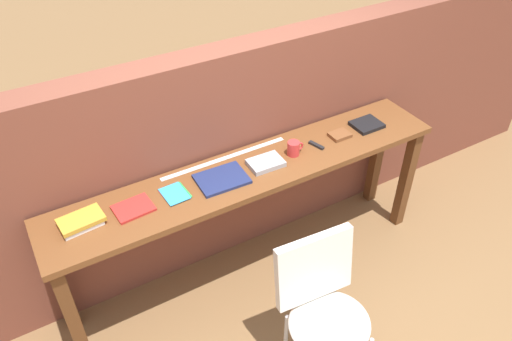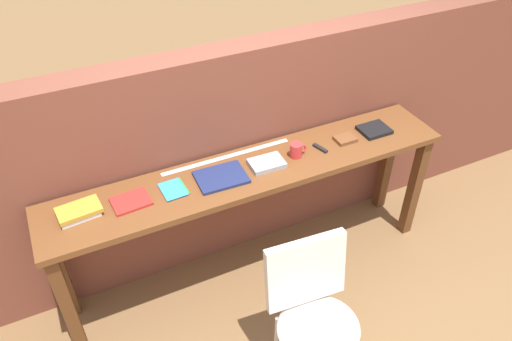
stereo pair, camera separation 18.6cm
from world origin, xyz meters
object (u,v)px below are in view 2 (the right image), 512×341
Objects in this scene: mug at (296,150)px; book_repair_rightmost at (374,130)px; multitool_folded at (320,148)px; leather_journal_brown at (345,139)px; magazine_cycling at (131,201)px; pamphlet_pile_colourful at (173,189)px; book_open_centre at (221,177)px; chair_white_moulded at (314,309)px; book_stack_leftmost at (79,212)px.

mug reaches higher than book_repair_rightmost.
multitool_folded is 0.19m from leather_journal_brown.
magazine_cycling reaches higher than pamphlet_pile_colourful.
magazine_cycling is at bearing 179.05° from multitool_folded.
leather_journal_brown is (0.86, 0.01, 0.00)m from book_open_centre.
book_open_centre is 1.50× the size of book_repair_rightmost.
book_stack_leftmost is at bearing 139.32° from chair_white_moulded.
multitool_folded is at bearing 2.09° from book_open_centre.
book_repair_rightmost is at bearing 2.61° from multitool_folded.
book_repair_rightmost is (0.59, 0.02, -0.03)m from mug.
leather_journal_brown is at bearing -178.39° from book_repair_rightmost.
leather_journal_brown is (0.36, 0.01, -0.03)m from mug.
leather_journal_brown is at bearing -0.90° from book_stack_leftmost.
pamphlet_pile_colourful is at bearing 178.64° from multitool_folded.
book_stack_leftmost reaches higher than book_open_centre.
leather_journal_brown reaches higher than chair_white_moulded.
mug reaches higher than book_open_centre.
magazine_cycling is (-0.70, 0.82, 0.36)m from chair_white_moulded.
book_stack_leftmost is 0.79m from book_open_centre.
multitool_folded is 0.57× the size of book_repair_rightmost.
chair_white_moulded is 1.12m from leather_journal_brown.
chair_white_moulded is 4.38× the size of magazine_cycling.
chair_white_moulded is 0.95m from mug.
book_open_centre is at bearing 102.53° from chair_white_moulded.
book_open_centre reaches higher than pamphlet_pile_colourful.
mug is 0.85× the size of leather_journal_brown.
multitool_folded is (0.95, -0.02, 0.00)m from pamphlet_pile_colourful.
chair_white_moulded is at bearing -138.27° from book_repair_rightmost.
book_repair_rightmost reaches higher than leather_journal_brown.
magazine_cycling is at bearing 179.92° from book_repair_rightmost.
chair_white_moulded is 3.11× the size of book_open_centre.
multitool_folded is at bearing -4.94° from magazine_cycling.
book_open_centre is at bearing -179.70° from mug.
mug reaches higher than multitool_folded.
mug is 0.57× the size of book_repair_rightmost.
book_open_centre is (0.79, -0.04, -0.02)m from book_stack_leftmost.
multitool_folded is (1.46, -0.04, -0.02)m from book_stack_leftmost.
multitool_folded reaches higher than chair_white_moulded.
mug reaches higher than book_stack_leftmost.
multitool_folded is at bearing 58.42° from chair_white_moulded.
magazine_cycling is 0.24m from pamphlet_pile_colourful.
leather_journal_brown is (0.19, 0.01, 0.00)m from multitool_folded.
magazine_cycling is 0.71× the size of book_open_centre.
pamphlet_pile_colourful is at bearing 179.80° from book_repair_rightmost.
book_repair_rightmost is at bearing -0.13° from pamphlet_pile_colourful.
chair_white_moulded is at bearing -121.58° from multitool_folded.
leather_journal_brown is (0.68, 0.81, 0.37)m from chair_white_moulded.
book_open_centre is at bearing -179.31° from leather_journal_brown.
leather_journal_brown is 0.23m from book_repair_rightmost.
mug is at bearing -4.94° from magazine_cycling.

